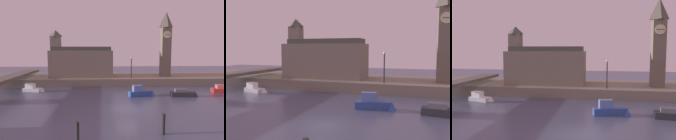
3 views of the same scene
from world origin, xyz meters
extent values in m
plane|color=#474C66|center=(0.00, 0.00, 0.00)|extent=(120.00, 120.00, 0.00)
cube|color=slate|center=(0.00, 20.00, 0.75)|extent=(70.00, 12.00, 1.50)
cube|color=#6B6051|center=(10.46, 18.44, 6.67)|extent=(1.94, 1.94, 10.34)
cylinder|color=beige|center=(10.46, 17.41, 10.26)|extent=(1.47, 0.12, 1.47)
cube|color=black|center=(10.46, 17.34, 10.26)|extent=(1.18, 0.04, 0.07)
pyramid|color=#4A4339|center=(10.46, 18.44, 13.48)|extent=(2.13, 2.13, 3.28)
cube|color=slate|center=(-7.35, 19.02, 4.24)|extent=(12.90, 6.19, 5.48)
cube|color=slate|center=(-12.84, 19.02, 5.70)|extent=(1.92, 1.92, 8.40)
pyramid|color=#474C42|center=(-12.84, 19.02, 10.57)|extent=(2.11, 2.11, 1.33)
cube|color=#42473D|center=(-7.35, 19.02, 7.38)|extent=(12.25, 3.71, 0.80)
cylinder|color=black|center=(2.68, 15.25, 3.45)|extent=(0.16, 0.16, 3.91)
sphere|color=#F2E099|center=(2.68, 15.25, 5.59)|extent=(0.36, 0.36, 0.36)
cube|color=#232328|center=(9.38, 5.89, 0.35)|extent=(3.79, 1.65, 0.70)
cube|color=#515156|center=(8.94, 5.89, 0.95)|extent=(1.74, 1.05, 0.50)
cube|color=silver|center=(-15.10, 10.75, 0.28)|extent=(3.38, 2.08, 0.56)
cube|color=white|center=(-15.48, 10.75, 0.95)|extent=(1.69, 1.27, 0.78)
cone|color=silver|center=(-13.53, 10.75, 0.31)|extent=(1.44, 1.44, 0.79)
cube|color=#2D4C93|center=(2.87, 6.48, 0.39)|extent=(3.88, 1.90, 0.78)
cube|color=#5B7AC1|center=(2.42, 6.48, 1.24)|extent=(1.66, 1.07, 0.93)
cone|color=#2D4C93|center=(4.74, 6.48, 0.43)|extent=(1.13, 1.13, 0.94)
camera|label=1|loc=(-3.01, -23.45, 7.26)|focal=31.71mm
camera|label=2|loc=(7.32, -17.59, 6.12)|focal=38.55mm
camera|label=3|loc=(1.91, -19.53, 7.32)|focal=37.39mm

